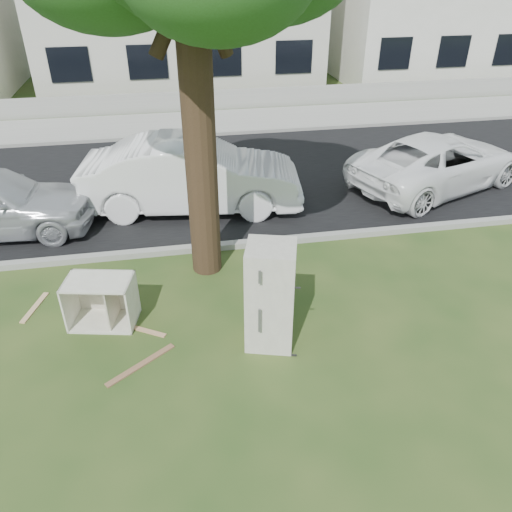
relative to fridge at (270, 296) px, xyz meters
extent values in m
plane|color=#244217|center=(-0.34, 0.43, -0.84)|extent=(120.00, 120.00, 0.00)
cube|color=black|center=(-0.34, 6.43, -0.84)|extent=(120.00, 7.00, 0.01)
cube|color=gray|center=(-0.34, 2.88, -0.84)|extent=(120.00, 0.18, 0.12)
cube|color=gray|center=(-0.34, 9.98, -0.84)|extent=(120.00, 0.18, 0.12)
cube|color=gray|center=(-0.34, 11.43, -0.84)|extent=(120.00, 2.80, 0.01)
cube|color=gray|center=(-0.34, 13.03, -0.49)|extent=(120.00, 0.15, 0.70)
cylinder|color=black|center=(-0.74, 2.23, 1.76)|extent=(0.54, 0.54, 5.20)
cube|color=beige|center=(0.00, 0.00, 0.00)|extent=(0.85, 0.81, 1.69)
cube|color=silver|center=(-2.53, 0.92, -0.44)|extent=(1.14, 0.84, 0.80)
cube|color=#875E41|center=(-1.94, -0.20, -0.83)|extent=(0.99, 0.75, 0.02)
cube|color=tan|center=(-1.94, 0.60, -0.83)|extent=(0.77, 0.51, 0.02)
cube|color=tan|center=(-3.73, 1.50, -0.83)|extent=(0.34, 0.82, 0.02)
imported|color=white|center=(-0.80, 4.85, -0.04)|extent=(5.08, 2.32, 1.61)
imported|color=white|center=(5.29, 4.99, -0.19)|extent=(5.19, 3.78, 1.31)
camera|label=1|loc=(-1.25, -5.73, 4.32)|focal=35.00mm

